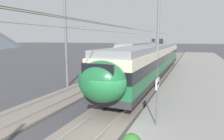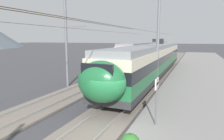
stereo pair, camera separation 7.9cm
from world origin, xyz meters
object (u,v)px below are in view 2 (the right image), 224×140
object	(u,v)px
catenary_mast_mid	(157,42)
catenary_mast_far_side	(67,41)
train_far_track	(149,50)
platform_sign	(157,91)
train_near_platform	(153,59)

from	to	relation	value
catenary_mast_mid	catenary_mast_far_side	world-z (taller)	catenary_mast_far_side
train_far_track	platform_sign	xyz separation A→B (m)	(-32.75, -7.63, -0.20)
train_near_platform	catenary_mast_mid	size ratio (longest dim) A/B	0.72
train_far_track	catenary_mast_mid	world-z (taller)	catenary_mast_mid
train_far_track	catenary_mast_mid	xyz separation A→B (m)	(-24.39, -6.06, 2.05)
platform_sign	train_far_track	bearing A→B (deg)	13.11
train_far_track	catenary_mast_mid	distance (m)	25.21
catenary_mast_mid	train_near_platform	bearing A→B (deg)	14.02
train_near_platform	catenary_mast_far_side	xyz separation A→B (m)	(-7.57, 6.52, 2.09)
train_far_track	catenary_mast_far_side	bearing A→B (deg)	176.22
train_near_platform	catenary_mast_mid	bearing A→B (deg)	-165.98
train_near_platform	platform_sign	bearing A→B (deg)	-168.07
catenary_mast_mid	platform_sign	xyz separation A→B (m)	(-8.36, -1.57, -2.25)
train_far_track	catenary_mast_mid	size ratio (longest dim) A/B	0.86
train_far_track	catenary_mast_far_side	world-z (taller)	catenary_mast_far_side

